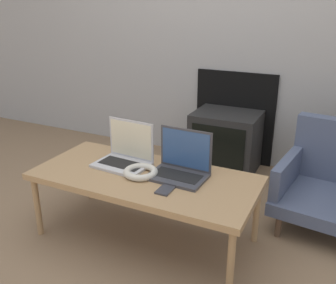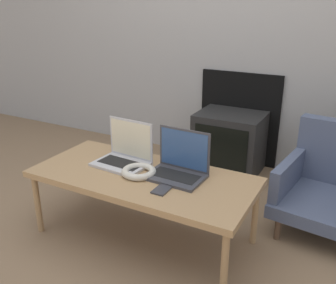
{
  "view_description": "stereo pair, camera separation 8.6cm",
  "coord_description": "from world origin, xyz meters",
  "views": [
    {
      "loc": [
        0.95,
        -1.38,
        1.32
      ],
      "look_at": [
        0.0,
        0.56,
        0.5
      ],
      "focal_mm": 40.0,
      "sensor_mm": 36.0,
      "label": 1
    },
    {
      "loc": [
        1.02,
        -1.34,
        1.32
      ],
      "look_at": [
        0.0,
        0.56,
        0.5
      ],
      "focal_mm": 40.0,
      "sensor_mm": 36.0,
      "label": 2
    }
  ],
  "objects": [
    {
      "name": "ground_plane",
      "position": [
        0.0,
        0.0,
        0.0
      ],
      "size": [
        14.0,
        14.0,
        0.0
      ],
      "primitive_type": "plane",
      "color": "#7A6047"
    },
    {
      "name": "wall_back",
      "position": [
        0.0,
        1.65,
        1.29
      ],
      "size": [
        7.0,
        0.08,
        2.6
      ],
      "color": "#999999",
      "rests_on": "ground_plane"
    },
    {
      "name": "table",
      "position": [
        0.0,
        0.26,
        0.38
      ],
      "size": [
        1.26,
        0.58,
        0.41
      ],
      "color": "#9E7A51",
      "rests_on": "ground_plane"
    },
    {
      "name": "laptop_left",
      "position": [
        -0.18,
        0.35,
        0.47
      ],
      "size": [
        0.33,
        0.24,
        0.25
      ],
      "rotation": [
        0.0,
        0.0,
        -0.07
      ],
      "color": "#B2B2B7",
      "rests_on": "table"
    },
    {
      "name": "laptop_right",
      "position": [
        0.18,
        0.35,
        0.47
      ],
      "size": [
        0.32,
        0.23,
        0.25
      ],
      "rotation": [
        0.0,
        0.0,
        -0.03
      ],
      "color": "#38383D",
      "rests_on": "table"
    },
    {
      "name": "headphones",
      "position": [
        -0.02,
        0.25,
        0.43
      ],
      "size": [
        0.19,
        0.19,
        0.04
      ],
      "color": "beige",
      "rests_on": "table"
    },
    {
      "name": "phone",
      "position": [
        0.19,
        0.15,
        0.41
      ],
      "size": [
        0.07,
        0.13,
        0.01
      ],
      "color": "#333338",
      "rests_on": "table"
    },
    {
      "name": "tv",
      "position": [
        0.12,
        1.39,
        0.24
      ],
      "size": [
        0.52,
        0.42,
        0.48
      ],
      "color": "black",
      "rests_on": "ground_plane"
    },
    {
      "name": "armchair",
      "position": [
        0.95,
        0.95,
        0.28
      ],
      "size": [
        0.64,
        0.67,
        0.62
      ],
      "rotation": [
        0.0,
        0.0,
        -0.12
      ],
      "color": "#47516B",
      "rests_on": "ground_plane"
    }
  ]
}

